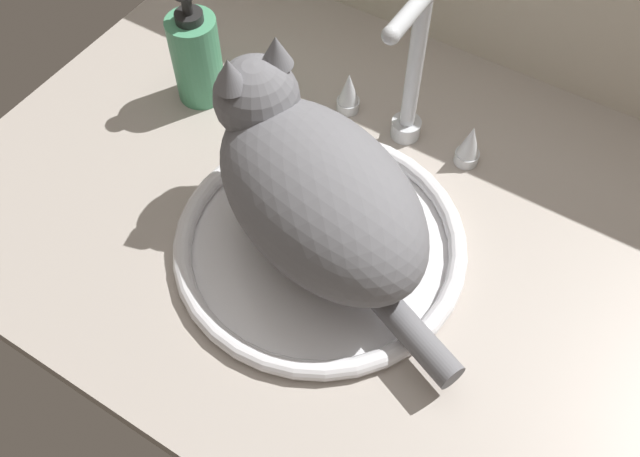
{
  "coord_description": "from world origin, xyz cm",
  "views": [
    {
      "loc": [
        19.62,
        -45.41,
        72.96
      ],
      "look_at": [
        -4.84,
        -6.29,
        7.0
      ],
      "focal_mm": 39.26,
      "sensor_mm": 36.0,
      "label": 1
    }
  ],
  "objects": [
    {
      "name": "soap_pump_bottle",
      "position": [
        -32.69,
        7.09,
        9.76
      ],
      "size": [
        6.67,
        6.67,
        17.67
      ],
      "color": "#4C9E70",
      "rests_on": "countertop"
    },
    {
      "name": "sink_basin",
      "position": [
        -4.84,
        -6.29,
        3.98
      ],
      "size": [
        34.87,
        34.87,
        2.25
      ],
      "color": "white",
      "rests_on": "countertop"
    },
    {
      "name": "faucet",
      "position": [
        -4.84,
        14.66,
        11.86
      ],
      "size": [
        21.14,
        10.8,
        23.26
      ],
      "color": "silver",
      "rests_on": "countertop"
    },
    {
      "name": "countertop",
      "position": [
        0.0,
        0.0,
        1.5
      ],
      "size": [
        106.67,
        69.6,
        3.0
      ],
      "primitive_type": "cube",
      "color": "#ADA399",
      "rests_on": "ground"
    },
    {
      "name": "cat",
      "position": [
        -6.47,
        -5.64,
        13.48
      ],
      "size": [
        38.7,
        27.51,
        20.13
      ],
      "color": "slate",
      "rests_on": "sink_basin"
    }
  ]
}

